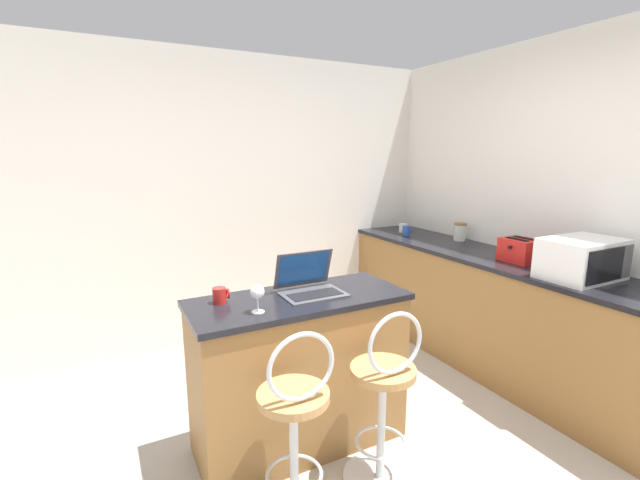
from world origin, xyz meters
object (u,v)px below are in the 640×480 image
object	(u,v)px
storage_jar	(460,232)
bar_stool_far	(384,404)
mug_red	(220,295)
microwave	(582,259)
wine_glass_tall	(257,293)
mug_blue	(406,231)
toaster	(520,250)
bar_stool_near	(295,433)
laptop	(309,283)
mug_white	(403,228)

from	to	relation	value
storage_jar	bar_stool_far	bearing A→B (deg)	-144.46
mug_red	microwave	bearing A→B (deg)	-15.79
wine_glass_tall	mug_blue	bearing A→B (deg)	32.97
microwave	mug_blue	size ratio (longest dim) A/B	5.18
toaster	bar_stool_far	bearing A→B (deg)	-163.58
microwave	storage_jar	xyz separation A→B (m)	(0.22, 1.28, -0.05)
bar_stool_near	storage_jar	xyz separation A→B (m)	(2.26, 1.25, 0.55)
wine_glass_tall	laptop	bearing A→B (deg)	23.81
microwave	mug_white	bearing A→B (deg)	89.38
bar_stool_near	microwave	bearing A→B (deg)	-0.71
bar_stool_near	mug_white	size ratio (longest dim) A/B	9.98
mug_red	storage_jar	bearing A→B (deg)	15.05
toaster	bar_stool_near	bearing A→B (deg)	-167.44
toaster	storage_jar	distance (m)	0.81
laptop	mug_red	bearing A→B (deg)	172.97
mug_white	wine_glass_tall	size ratio (longest dim) A/B	0.67
bar_stool_far	storage_jar	world-z (taller)	storage_jar
bar_stool_near	storage_jar	world-z (taller)	storage_jar
laptop	storage_jar	size ratio (longest dim) A/B	2.15
bar_stool_near	laptop	size ratio (longest dim) A/B	2.76
bar_stool_far	toaster	xyz separation A→B (m)	(1.56, 0.46, 0.56)
toaster	storage_jar	world-z (taller)	toaster
bar_stool_near	laptop	xyz separation A→B (m)	(0.34, 0.54, 0.53)
microwave	mug_red	xyz separation A→B (m)	(-2.21, 0.62, -0.09)
wine_glass_tall	storage_jar	bearing A→B (deg)	21.01
mug_blue	mug_white	bearing A→B (deg)	61.30
mug_blue	laptop	bearing A→B (deg)	-145.16
laptop	toaster	distance (m)	1.73
bar_stool_far	toaster	size ratio (longest dim) A/B	3.93
laptop	wine_glass_tall	xyz separation A→B (m)	(-0.37, -0.17, 0.05)
toaster	mug_blue	distance (m)	1.21
bar_stool_far	mug_white	world-z (taller)	mug_white
bar_stool_near	mug_red	distance (m)	0.81
laptop	mug_red	xyz separation A→B (m)	(-0.51, 0.06, -0.02)
storage_jar	mug_red	bearing A→B (deg)	-164.95
toaster	mug_red	bearing A→B (deg)	176.48
bar_stool_far	mug_red	size ratio (longest dim) A/B	10.98
microwave	mug_red	world-z (taller)	microwave
toaster	mug_white	distance (m)	1.37
microwave	storage_jar	bearing A→B (deg)	80.06
bar_stool_near	bar_stool_far	world-z (taller)	same
toaster	mug_blue	size ratio (longest dim) A/B	2.53
bar_stool_near	mug_red	bearing A→B (deg)	106.03
bar_stool_far	wine_glass_tall	size ratio (longest dim) A/B	6.65
bar_stool_far	microwave	distance (m)	1.64
bar_stool_near	microwave	size ratio (longest dim) A/B	1.92
storage_jar	wine_glass_tall	distance (m)	2.46
mug_blue	bar_stool_far	bearing A→B (deg)	-131.20
bar_stool_near	mug_red	size ratio (longest dim) A/B	10.98
bar_stool_near	wine_glass_tall	distance (m)	0.69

